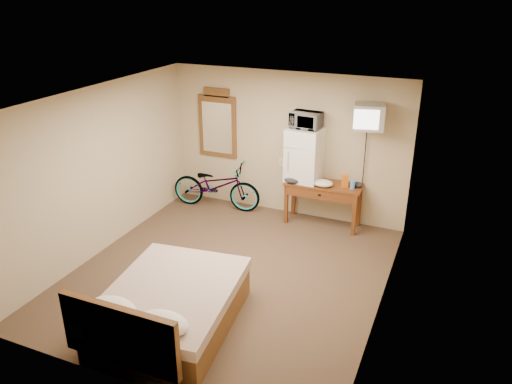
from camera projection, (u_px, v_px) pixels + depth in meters
room at (227, 193)px, 6.61m from camera, size 4.60×4.64×2.50m
desk at (323, 191)px, 8.27m from camera, size 1.28×0.53×0.75m
mini_fridge at (305, 154)px, 8.23m from camera, size 0.57×0.55×0.89m
microwave at (306, 120)px, 8.01m from camera, size 0.50×0.36×0.27m
snack_bag at (345, 181)px, 8.05m from camera, size 0.12×0.09×0.21m
blue_cup at (353, 185)px, 8.01m from camera, size 0.08×0.08×0.14m
cloth_cream at (323, 183)px, 8.12m from camera, size 0.34×0.26×0.10m
cloth_dark_a at (292, 180)px, 8.25m from camera, size 0.27×0.21×0.10m
cloth_dark_b at (358, 185)px, 8.10m from camera, size 0.18×0.15×0.08m
crt_television at (369, 117)px, 7.54m from camera, size 0.52×0.61×0.39m
wall_mirror at (217, 124)px, 8.92m from camera, size 0.74×0.04×1.25m
bicycle at (216, 185)px, 9.01m from camera, size 1.70×0.75×0.87m
bed at (168, 308)px, 5.85m from camera, size 1.63×2.03×0.90m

